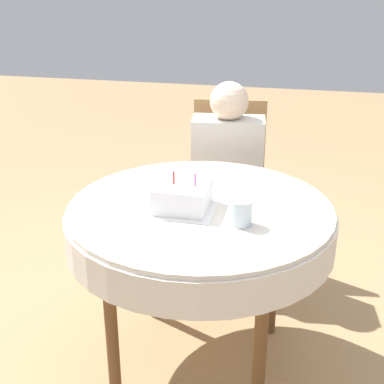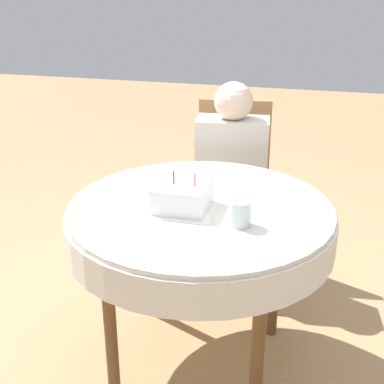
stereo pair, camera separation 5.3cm
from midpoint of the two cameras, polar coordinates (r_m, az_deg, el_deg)
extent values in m
plane|color=#A37F56|center=(2.53, 1.41, -17.61)|extent=(12.00, 12.00, 0.00)
cylinder|color=silver|center=(2.11, 1.61, -1.71)|extent=(1.05, 1.05, 0.02)
cylinder|color=silver|center=(2.15, 1.59, -3.64)|extent=(1.07, 1.07, 0.14)
cylinder|color=brown|center=(2.15, -8.04, -13.41)|extent=(0.05, 0.05, 0.75)
cylinder|color=brown|center=(2.03, 7.83, -15.85)|extent=(0.05, 0.05, 0.75)
cylinder|color=brown|center=(2.60, -3.26, -6.21)|extent=(0.05, 0.05, 0.75)
cylinder|color=brown|center=(2.51, 9.52, -7.74)|extent=(0.05, 0.05, 0.75)
cube|color=#A37A4C|center=(2.96, 4.63, -1.34)|extent=(0.50, 0.50, 0.04)
cube|color=#A37A4C|center=(3.06, 5.03, 5.02)|extent=(0.40, 0.08, 0.52)
cylinder|color=#A37A4C|center=(2.90, 0.33, -6.75)|extent=(0.04, 0.04, 0.41)
cylinder|color=#A37A4C|center=(2.88, 8.19, -7.21)|extent=(0.04, 0.04, 0.41)
cylinder|color=#A37A4C|center=(3.25, 1.23, -3.34)|extent=(0.04, 0.04, 0.41)
cylinder|color=#A37A4C|center=(3.23, 8.22, -3.72)|extent=(0.04, 0.04, 0.41)
cylinder|color=beige|center=(2.93, 2.48, -6.07)|extent=(0.09, 0.09, 0.45)
cylinder|color=beige|center=(2.92, 6.19, -6.28)|extent=(0.09, 0.09, 0.45)
cube|color=beige|center=(2.87, 4.79, 3.28)|extent=(0.40, 0.23, 0.47)
sphere|color=beige|center=(2.77, 5.01, 9.61)|extent=(0.20, 0.20, 0.20)
cube|color=white|center=(2.09, -0.27, -1.70)|extent=(0.25, 0.25, 0.00)
cube|color=white|center=(2.07, -0.28, -0.42)|extent=(0.20, 0.20, 0.10)
cylinder|color=#D166B2|center=(2.02, 1.06, 1.30)|extent=(0.01, 0.01, 0.05)
cylinder|color=red|center=(2.04, -1.22, 1.56)|extent=(0.01, 0.01, 0.05)
cylinder|color=silver|center=(1.94, 5.95, -2.26)|extent=(0.08, 0.08, 0.10)
camera|label=1|loc=(0.03, -89.26, 0.31)|focal=50.00mm
camera|label=2|loc=(0.03, 90.74, -0.31)|focal=50.00mm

